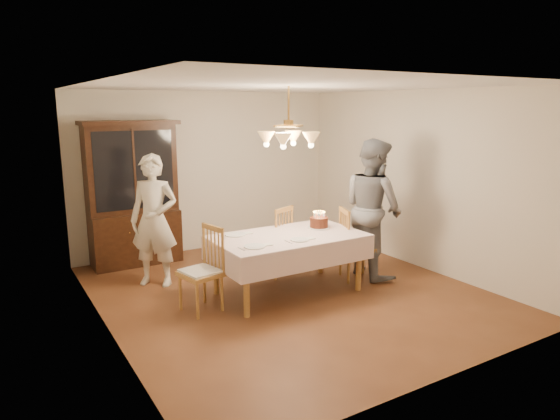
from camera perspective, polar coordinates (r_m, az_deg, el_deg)
ground at (r=6.56m, az=0.92°, el=-9.32°), size 5.00×5.00×0.00m
room_shell at (r=6.17m, az=0.97°, el=4.51°), size 5.00×5.00×5.00m
dining_table at (r=6.35m, az=0.94°, el=-3.56°), size 1.90×1.10×0.76m
china_hutch at (r=7.79m, az=-16.46°, el=1.53°), size 1.38×0.54×2.16m
chair_far_side at (r=7.07m, az=-0.70°, el=-3.98°), size 0.57×0.56×1.00m
chair_left_end at (r=5.92m, az=-9.00°, el=-7.17°), size 0.50×0.52×1.00m
chair_right_end at (r=6.99m, az=8.66°, el=-4.29°), size 0.55×0.56×1.00m
elderly_woman at (r=6.79m, az=-14.20°, el=-1.18°), size 0.76×0.74×1.76m
adult_in_grey at (r=7.09m, az=10.55°, el=0.22°), size 0.80×0.99×1.93m
birthday_cake at (r=6.70m, az=4.47°, el=-1.47°), size 0.30×0.30×0.23m
place_setting_near_left at (r=5.81m, az=-2.80°, el=-4.17°), size 0.40×0.25×0.02m
place_setting_near_right at (r=6.10m, az=2.36°, el=-3.40°), size 0.37×0.23×0.02m
place_setting_far_left at (r=6.36m, az=-5.04°, el=-2.81°), size 0.41×0.26×0.02m
chandelier at (r=6.13m, az=0.98°, el=8.18°), size 0.62×0.62×0.73m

